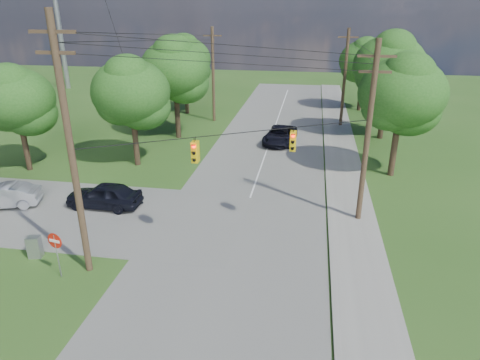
% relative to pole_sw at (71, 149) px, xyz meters
% --- Properties ---
extents(ground, '(140.00, 140.00, 0.00)m').
position_rel_pole_sw_xyz_m(ground, '(4.60, -0.40, -6.23)').
color(ground, '#2C551C').
rests_on(ground, ground).
extents(main_road, '(10.00, 100.00, 0.03)m').
position_rel_pole_sw_xyz_m(main_road, '(6.60, 4.60, -6.21)').
color(main_road, gray).
rests_on(main_road, ground).
extents(sidewalk_east, '(2.60, 100.00, 0.12)m').
position_rel_pole_sw_xyz_m(sidewalk_east, '(13.30, 4.60, -6.17)').
color(sidewalk_east, '#9B9891').
rests_on(sidewalk_east, ground).
extents(pole_sw, '(2.00, 0.32, 12.00)m').
position_rel_pole_sw_xyz_m(pole_sw, '(0.00, 0.00, 0.00)').
color(pole_sw, '#4D3A28').
rests_on(pole_sw, ground).
extents(pole_ne, '(2.00, 0.32, 10.50)m').
position_rel_pole_sw_xyz_m(pole_ne, '(13.50, 7.60, -0.76)').
color(pole_ne, '#4D3A28').
rests_on(pole_ne, ground).
extents(pole_north_e, '(2.00, 0.32, 10.00)m').
position_rel_pole_sw_xyz_m(pole_north_e, '(13.50, 29.60, -1.10)').
color(pole_north_e, '#4D3A28').
rests_on(pole_north_e, ground).
extents(pole_north_w, '(2.00, 0.32, 10.00)m').
position_rel_pole_sw_xyz_m(pole_north_w, '(-0.40, 29.60, -1.10)').
color(pole_north_w, '#4D3A28').
rests_on(pole_north_w, ground).
extents(power_lines, '(13.93, 29.62, 4.93)m').
position_rel_pole_sw_xyz_m(power_lines, '(6.10, 11.14, 2.93)').
color(power_lines, black).
rests_on(power_lines, ground).
extents(traffic_signals, '(4.91, 3.27, 1.05)m').
position_rel_pole_sw_xyz_m(traffic_signals, '(7.15, 4.03, -0.73)').
color(traffic_signals, yellow).
rests_on(traffic_signals, ground).
extents(tree_w_near, '(6.00, 6.00, 8.40)m').
position_rel_pole_sw_xyz_m(tree_w_near, '(-3.40, 14.60, -0.30)').
color(tree_w_near, '#402E20').
rests_on(tree_w_near, ground).
extents(tree_w_mid, '(6.40, 6.40, 9.22)m').
position_rel_pole_sw_xyz_m(tree_w_mid, '(-2.40, 22.60, 0.35)').
color(tree_w_mid, '#402E20').
rests_on(tree_w_mid, ground).
extents(tree_w_far, '(6.00, 6.00, 8.73)m').
position_rel_pole_sw_xyz_m(tree_w_far, '(-4.40, 32.60, 0.02)').
color(tree_w_far, '#402E20').
rests_on(tree_w_far, ground).
extents(tree_e_near, '(6.20, 6.20, 8.81)m').
position_rel_pole_sw_xyz_m(tree_e_near, '(16.60, 15.60, 0.02)').
color(tree_e_near, '#402E20').
rests_on(tree_e_near, ground).
extents(tree_e_mid, '(6.60, 6.60, 9.64)m').
position_rel_pole_sw_xyz_m(tree_e_mid, '(17.10, 25.60, 0.68)').
color(tree_e_mid, '#402E20').
rests_on(tree_e_mid, ground).
extents(tree_e_far, '(5.80, 5.80, 8.32)m').
position_rel_pole_sw_xyz_m(tree_e_far, '(16.10, 37.60, -0.31)').
color(tree_e_far, '#402E20').
rests_on(tree_e_far, ground).
extents(tree_cross_n, '(5.60, 5.60, 7.91)m').
position_rel_pole_sw_xyz_m(tree_cross_n, '(-11.40, 12.10, -0.63)').
color(tree_cross_n, '#402E20').
rests_on(tree_cross_n, ground).
extents(car_cross_dark, '(4.81, 2.00, 1.63)m').
position_rel_pole_sw_xyz_m(car_cross_dark, '(-2.40, 6.70, -5.38)').
color(car_cross_dark, black).
rests_on(car_cross_dark, cross_road).
extents(car_cross_silver, '(4.76, 2.94, 1.48)m').
position_rel_pole_sw_xyz_m(car_cross_silver, '(-8.78, 5.64, -5.45)').
color(car_cross_silver, '#B4B6BC').
rests_on(car_cross_silver, cross_road).
extents(car_main_north, '(3.19, 5.73, 1.52)m').
position_rel_pole_sw_xyz_m(car_main_north, '(7.57, 22.35, -5.44)').
color(car_main_north, black).
rests_on(car_main_north, main_road).
extents(control_cabinet, '(0.74, 0.60, 1.17)m').
position_rel_pole_sw_xyz_m(control_cabinet, '(-3.27, 0.60, -5.64)').
color(control_cabinet, gray).
rests_on(control_cabinet, ground).
extents(do_not_enter_sign, '(0.78, 0.19, 2.37)m').
position_rel_pole_sw_xyz_m(do_not_enter_sign, '(-1.04, -0.79, -4.50)').
color(do_not_enter_sign, gray).
rests_on(do_not_enter_sign, ground).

